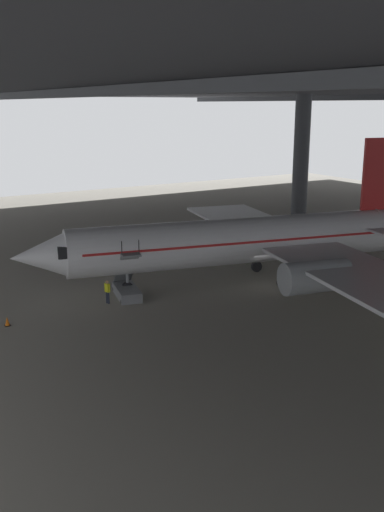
{
  "coord_description": "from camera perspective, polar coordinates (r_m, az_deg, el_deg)",
  "views": [
    {
      "loc": [
        33.87,
        -27.02,
        13.53
      ],
      "look_at": [
        -1.87,
        -5.2,
        2.49
      ],
      "focal_mm": 40.35,
      "sensor_mm": 36.0,
      "label": 1
    }
  ],
  "objects": [
    {
      "name": "crew_worker_by_stairs",
      "position": [
        40.67,
        -8.39,
        -3.39
      ],
      "size": [
        0.53,
        0.32,
        1.68
      ],
      "color": "#232838",
      "rests_on": "ground_plane"
    },
    {
      "name": "traffic_cone_orange",
      "position": [
        38.31,
        -17.85,
        -6.19
      ],
      "size": [
        0.36,
        0.36,
        0.6
      ],
      "color": "black",
      "rests_on": "ground_plane"
    },
    {
      "name": "airplane_main",
      "position": [
        44.67,
        5.49,
        1.54
      ],
      "size": [
        33.89,
        34.52,
        10.97
      ],
      "color": "white",
      "rests_on": "ground_plane"
    },
    {
      "name": "ground_plane",
      "position": [
        45.39,
        6.85,
        -2.68
      ],
      "size": [
        110.0,
        110.0,
        0.0
      ],
      "primitive_type": "plane",
      "color": "gray"
    },
    {
      "name": "boarding_stairs",
      "position": [
        42.01,
        -6.48,
        -3.08
      ],
      "size": [
        4.31,
        2.3,
        4.56
      ],
      "color": "slate",
      "rests_on": "ground_plane"
    }
  ]
}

